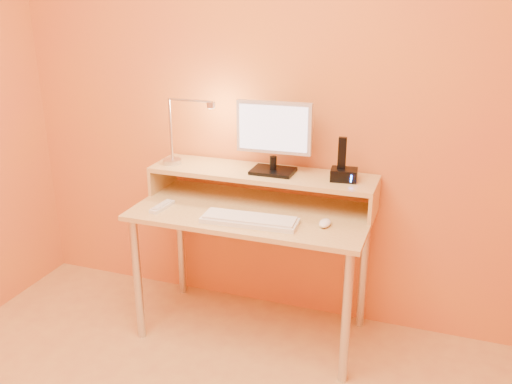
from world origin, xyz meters
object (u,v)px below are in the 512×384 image
at_px(phone_dock, 344,175).
at_px(mouse, 325,223).
at_px(remote_control, 162,207).
at_px(monitor_panel, 274,128).
at_px(keyboard, 250,221).
at_px(lamp_base, 172,161).

distance_m(phone_dock, mouse, 0.29).
bearing_deg(remote_control, monitor_panel, 35.26).
xyz_separation_m(monitor_panel, mouse, (0.33, -0.24, -0.38)).
bearing_deg(mouse, monitor_panel, 147.38).
bearing_deg(remote_control, keyboard, 1.94).
bearing_deg(monitor_panel, phone_dock, -4.48).
height_order(keyboard, mouse, mouse).
bearing_deg(mouse, keyboard, -164.04).
distance_m(lamp_base, keyboard, 0.64).
relative_size(lamp_base, mouse, 1.05).
height_order(lamp_base, keyboard, lamp_base).
height_order(lamp_base, mouse, lamp_base).
xyz_separation_m(monitor_panel, phone_dock, (0.37, -0.01, -0.21)).
xyz_separation_m(mouse, remote_control, (-0.84, -0.05, -0.01)).
relative_size(monitor_panel, mouse, 4.10).
relative_size(phone_dock, keyboard, 0.28).
relative_size(monitor_panel, lamp_base, 3.89).
distance_m(monitor_panel, remote_control, 0.70).
distance_m(mouse, remote_control, 0.84).
bearing_deg(phone_dock, monitor_panel, 172.08).
relative_size(keyboard, mouse, 4.92).
relative_size(monitor_panel, remote_control, 2.25).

